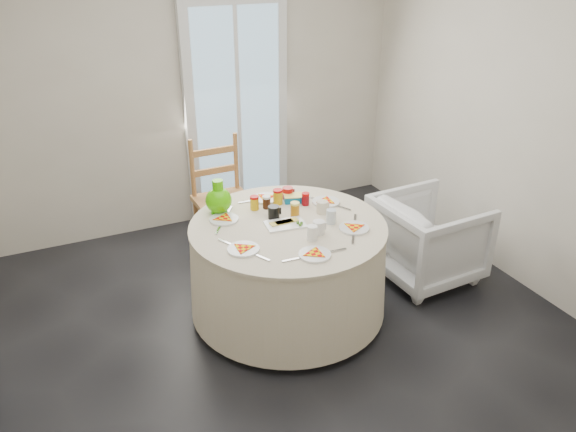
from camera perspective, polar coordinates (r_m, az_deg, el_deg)
name	(u,v)px	position (r m, az deg, el deg)	size (l,w,h in m)	color
floor	(285,331)	(4.09, -0.27, -11.59)	(4.00, 4.00, 0.00)	black
wall_back	(192,89)	(5.25, -9.70, 12.63)	(4.00, 0.02, 2.60)	#BCB5A3
wall_right	(528,120)	(4.61, 23.20, 8.96)	(0.02, 4.00, 2.60)	#BCB5A3
glass_door	(237,112)	(5.39, -5.20, 10.48)	(1.00, 0.08, 2.10)	silver
table	(288,269)	(4.07, 0.00, -5.37)	(1.41, 1.41, 0.72)	beige
wooden_chair	(224,205)	(4.83, -6.52, 1.15)	(0.46, 0.44, 1.04)	#B5864A
armchair	(428,234)	(4.64, 14.06, -1.78)	(0.74, 0.70, 0.76)	silver
place_settings	(288,220)	(3.88, 0.00, -0.40)	(1.12, 1.12, 0.02)	silver
jar_cluster	(279,197)	(4.11, -0.91, 1.98)	(0.43, 0.21, 0.12)	#AD6D1F
butter_tub	(293,195)	(4.21, 0.56, 2.10)	(0.14, 0.10, 0.06)	#076497
green_pitcher	(218,195)	(4.04, -7.09, 2.12)	(0.19, 0.19, 0.25)	#44C301
cheese_platter	(285,220)	(3.87, -0.28, -0.42)	(0.27, 0.18, 0.04)	white
mugs_glasses	(304,210)	(3.92, 1.65, 0.58)	(0.61, 0.61, 0.11)	#ACA6A5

